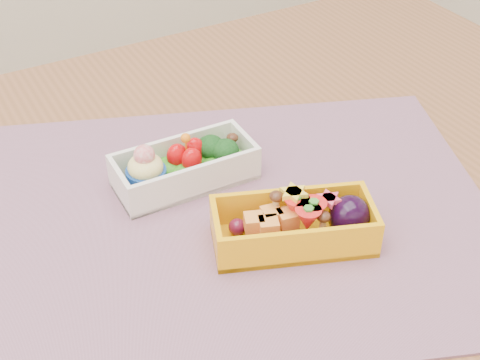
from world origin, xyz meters
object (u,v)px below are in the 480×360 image
table (195,281)px  placemat (236,214)px  bento_yellow (297,224)px  bento_white (184,167)px

table → placemat: (0.04, -0.02, 0.10)m
table → bento_yellow: (0.07, -0.09, 0.12)m
placemat → bento_white: 0.08m
table → placemat: 0.11m
placemat → bento_yellow: bearing=-65.1°
table → bento_white: bearing=71.2°
placemat → bento_white: bento_white is taller
placemat → bento_white: bearing=107.4°
bento_white → bento_yellow: 0.15m
bento_yellow → placemat: bearing=135.8°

